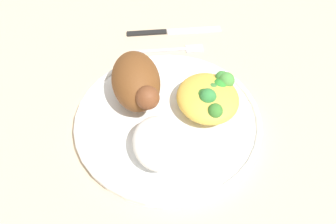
% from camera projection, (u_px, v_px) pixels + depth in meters
% --- Properties ---
extents(ground_plane, '(2.00, 2.00, 0.00)m').
position_uv_depth(ground_plane, '(168.00, 123.00, 0.55)').
color(ground_plane, '#CEB391').
extents(plate, '(0.29, 0.29, 0.02)m').
position_uv_depth(plate, '(168.00, 120.00, 0.55)').
color(plate, white).
rests_on(plate, ground_plane).
extents(roasted_chicken, '(0.13, 0.08, 0.07)m').
position_uv_depth(roasted_chicken, '(137.00, 82.00, 0.54)').
color(roasted_chicken, brown).
rests_on(roasted_chicken, plate).
extents(rice_pile, '(0.09, 0.07, 0.04)m').
position_uv_depth(rice_pile, '(158.00, 143.00, 0.48)').
color(rice_pile, white).
rests_on(rice_pile, plate).
extents(mac_cheese_with_broccoli, '(0.11, 0.10, 0.05)m').
position_uv_depth(mac_cheese_with_broccoli, '(209.00, 96.00, 0.54)').
color(mac_cheese_with_broccoli, gold).
rests_on(mac_cheese_with_broccoli, plate).
extents(fork, '(0.03, 0.14, 0.01)m').
position_uv_depth(fork, '(171.00, 49.00, 0.66)').
color(fork, '#B2B2B7').
rests_on(fork, ground_plane).
extents(knife, '(0.03, 0.19, 0.01)m').
position_uv_depth(knife, '(167.00, 31.00, 0.70)').
color(knife, black).
rests_on(knife, ground_plane).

